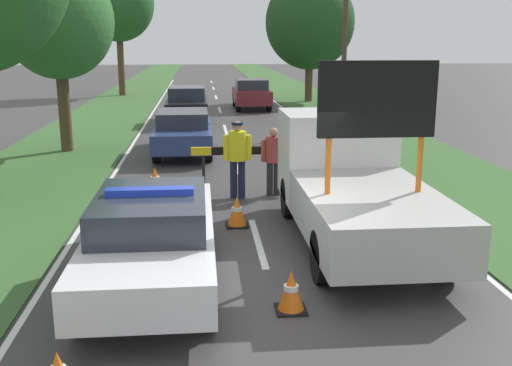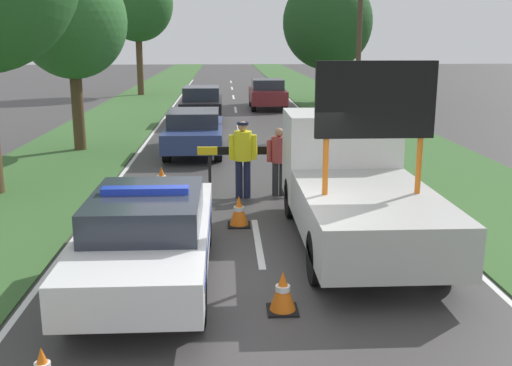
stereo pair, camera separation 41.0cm
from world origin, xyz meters
TOP-DOWN VIEW (x-y plane):
  - ground_plane at (0.00, 0.00)m, footprint 160.00×160.00m
  - lane_markings at (0.00, 16.35)m, footprint 6.87×59.90m
  - grass_verge_left at (-5.50, 20.00)m, footprint 4.03×120.00m
  - grass_verge_right at (5.50, 20.00)m, footprint 4.03×120.00m
  - police_car at (-1.74, 0.15)m, footprint 1.81×4.95m
  - work_truck at (1.74, 2.00)m, footprint 2.16×5.44m
  - road_barrier at (0.20, 5.53)m, footprint 2.86×0.08m
  - police_officer at (-0.17, 4.97)m, footprint 0.64×0.41m
  - pedestrian_civilian at (0.68, 5.14)m, footprint 0.57×0.37m
  - traffic_cone_near_police at (-0.32, 2.82)m, footprint 0.44×0.44m
  - traffic_cone_centre_front at (-2.93, 3.59)m, footprint 0.39×0.39m
  - traffic_cone_near_truck at (-2.11, 5.65)m, footprint 0.44×0.44m
  - traffic_cone_behind_barrier at (0.18, -1.03)m, footprint 0.42×0.42m
  - queued_car_hatch_blue at (-1.56, 10.64)m, footprint 1.78×4.52m
  - queued_car_sedan_black at (-1.57, 17.84)m, footprint 1.74×4.30m
  - queued_car_wagon_maroon at (1.69, 23.07)m, footprint 1.81×4.10m
  - roadside_tree_near_left at (5.34, 26.47)m, footprint 5.08×5.08m
  - roadside_tree_mid_left at (-5.37, 11.36)m, footprint 3.46×3.46m
  - roadside_tree_mid_right at (-6.03, 31.38)m, footprint 4.54×4.54m
  - utility_pole at (4.68, 15.15)m, footprint 1.20×0.20m

SIDE VIEW (x-z plane):
  - ground_plane at x=0.00m, z-range 0.00..0.00m
  - lane_markings at x=0.00m, z-range 0.00..0.01m
  - grass_verge_left at x=-5.50m, z-range 0.00..0.03m
  - grass_verge_right at x=5.50m, z-range 0.00..0.03m
  - traffic_cone_centre_front at x=-2.93m, z-range 0.00..0.54m
  - traffic_cone_behind_barrier at x=0.18m, z-range 0.00..0.58m
  - traffic_cone_near_police at x=-0.32m, z-range 0.00..0.61m
  - traffic_cone_near_truck at x=-2.11m, z-range 0.00..0.61m
  - queued_car_hatch_blue at x=-1.56m, z-range 0.03..1.42m
  - police_car at x=-1.74m, z-range -0.01..1.49m
  - queued_car_wagon_maroon at x=1.69m, z-range 0.02..1.57m
  - queued_car_sedan_black at x=-1.57m, z-range 0.02..1.60m
  - road_barrier at x=0.20m, z-range 0.36..1.47m
  - pedestrian_civilian at x=0.68m, z-range 0.14..1.74m
  - work_truck at x=1.74m, z-range -0.59..2.69m
  - police_officer at x=-0.17m, z-range 0.17..1.95m
  - utility_pole at x=4.68m, z-range 0.12..7.78m
  - roadside_tree_mid_left at x=-5.37m, z-range 1.14..7.11m
  - roadside_tree_near_left at x=5.34m, z-range 0.91..8.10m
  - roadside_tree_mid_right at x=-6.03m, z-range 1.68..9.85m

